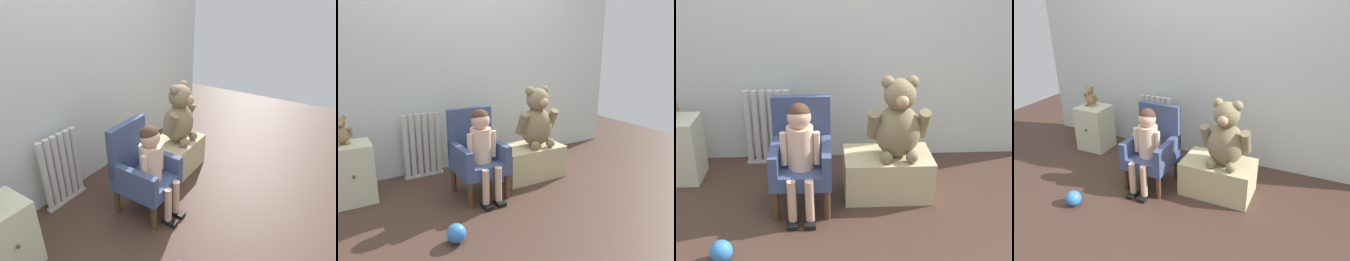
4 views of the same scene
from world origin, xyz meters
TOP-DOWN VIEW (x-y plane):
  - ground_plane at (0.00, 0.00)m, footprint 6.00×6.00m
  - back_wall at (0.00, 1.22)m, footprint 3.80×0.05m
  - radiator at (-0.47, 1.09)m, footprint 0.37×0.05m
  - small_dresser at (-1.11, 0.86)m, footprint 0.32×0.32m
  - child_armchair at (-0.18, 0.51)m, footprint 0.39×0.42m
  - child_figure at (-0.18, 0.40)m, footprint 0.25×0.35m
  - low_bench at (0.41, 0.58)m, footprint 0.60×0.37m
  - large_teddy_bear at (0.47, 0.56)m, footprint 0.41×0.29m
  - small_teddy_bear at (-1.15, 0.89)m, footprint 0.16×0.11m
  - toy_ball at (-0.61, -0.09)m, footprint 0.13×0.13m

SIDE VIEW (x-z plane):
  - ground_plane at x=0.00m, z-range 0.00..0.00m
  - toy_ball at x=-0.61m, z-range 0.00..0.13m
  - low_bench at x=0.41m, z-range 0.00..0.30m
  - small_dresser at x=-1.11m, z-range 0.00..0.48m
  - radiator at x=-0.47m, z-range 0.00..0.61m
  - child_armchair at x=-0.18m, z-range -0.01..0.71m
  - child_figure at x=-0.18m, z-range 0.12..0.86m
  - large_teddy_bear at x=0.47m, z-range 0.27..0.84m
  - small_teddy_bear at x=-1.15m, z-range 0.47..0.69m
  - back_wall at x=0.00m, z-range 0.00..2.40m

